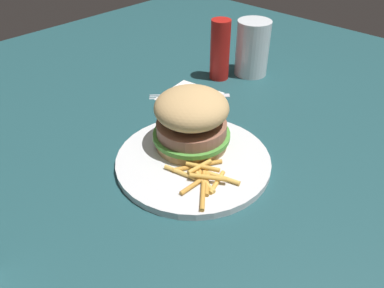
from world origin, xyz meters
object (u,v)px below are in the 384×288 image
(fork, at_px, (189,95))
(drink_glass, at_px, (252,50))
(napkin, at_px, (190,96))
(fries_pile, at_px, (203,176))
(sandwich, at_px, (192,119))
(ketchup_bottle, at_px, (220,50))
(plate, at_px, (192,162))

(fork, height_order, drink_glass, drink_glass)
(napkin, bearing_deg, fries_pile, 47.85)
(sandwich, distance_m, fries_pile, 0.10)
(drink_glass, xyz_separation_m, ketchup_bottle, (0.07, -0.04, 0.01))
(drink_glass, relative_size, ketchup_bottle, 0.93)
(fork, distance_m, ketchup_bottle, 0.13)
(plate, distance_m, ketchup_bottle, 0.34)
(napkin, height_order, fork, fork)
(napkin, distance_m, drink_glass, 0.19)
(napkin, bearing_deg, drink_glass, 172.03)
(plate, height_order, drink_glass, drink_glass)
(fork, bearing_deg, sandwich, 45.19)
(napkin, bearing_deg, sandwich, 44.71)
(fries_pile, distance_m, fork, 0.28)
(plate, relative_size, ketchup_bottle, 1.88)
(plate, distance_m, fries_pile, 0.05)
(ketchup_bottle, bearing_deg, plate, 32.43)
(fries_pile, xyz_separation_m, napkin, (-0.19, -0.21, -0.02))
(napkin, relative_size, ketchup_bottle, 0.81)
(fries_pile, bearing_deg, drink_glass, -153.72)
(plate, relative_size, fries_pile, 2.34)
(sandwich, xyz_separation_m, fries_pile, (0.05, 0.07, -0.05))
(sandwich, height_order, fork, sandwich)
(sandwich, bearing_deg, fork, -134.81)
(napkin, distance_m, fork, 0.00)
(sandwich, bearing_deg, napkin, -135.29)
(sandwich, height_order, ketchup_bottle, ketchup_bottle)
(plate, relative_size, napkin, 2.32)
(fries_pile, bearing_deg, fork, -131.83)
(fork, xyz_separation_m, drink_glass, (-0.18, 0.03, 0.05))
(plate, height_order, sandwich, sandwich)
(napkin, xyz_separation_m, drink_glass, (-0.18, 0.03, 0.06))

